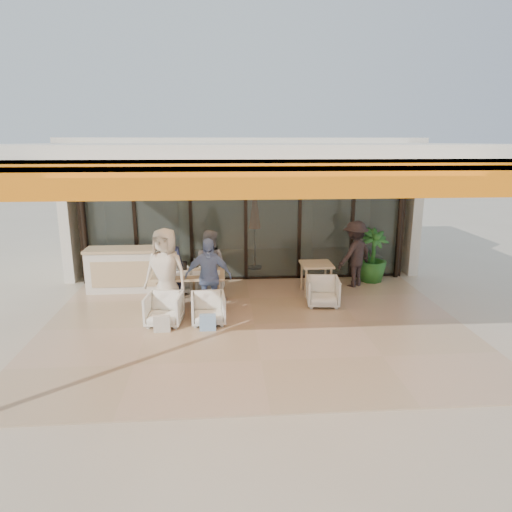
{
  "coord_description": "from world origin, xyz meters",
  "views": [
    {
      "loc": [
        -0.58,
        -8.16,
        3.44
      ],
      "look_at": [
        0.1,
        0.9,
        1.15
      ],
      "focal_mm": 32.0,
      "sensor_mm": 36.0,
      "label": 1
    }
  ],
  "objects_px": {
    "chair_far_left": "(174,278)",
    "side_chair": "(323,290)",
    "side_table": "(316,268)",
    "diner_cream": "(166,273)",
    "potted_palm": "(372,256)",
    "chair_far_right": "(210,279)",
    "diner_grey": "(209,265)",
    "dining_table": "(189,276)",
    "chair_near_right": "(208,307)",
    "diner_periwinkle": "(208,277)",
    "standing_woman": "(355,254)",
    "chair_near_left": "(164,308)",
    "diner_navy": "(171,267)",
    "host_counter": "(127,269)"
  },
  "relations": [
    {
      "from": "potted_palm",
      "to": "dining_table",
      "type": "bearing_deg",
      "value": -161.69
    },
    {
      "from": "host_counter",
      "to": "dining_table",
      "type": "distance_m",
      "value": 1.92
    },
    {
      "from": "diner_navy",
      "to": "diner_periwinkle",
      "type": "relative_size",
      "value": 0.97
    },
    {
      "from": "chair_far_left",
      "to": "standing_woman",
      "type": "xyz_separation_m",
      "value": [
        4.3,
        0.17,
        0.46
      ]
    },
    {
      "from": "diner_grey",
      "to": "potted_palm",
      "type": "relative_size",
      "value": 1.18
    },
    {
      "from": "chair_near_left",
      "to": "chair_near_right",
      "type": "distance_m",
      "value": 0.84
    },
    {
      "from": "side_chair",
      "to": "side_table",
      "type": "bearing_deg",
      "value": 96.45
    },
    {
      "from": "diner_grey",
      "to": "standing_woman",
      "type": "distance_m",
      "value": 3.52
    },
    {
      "from": "chair_far_left",
      "to": "diner_cream",
      "type": "relative_size",
      "value": 0.39
    },
    {
      "from": "standing_woman",
      "to": "host_counter",
      "type": "bearing_deg",
      "value": -35.1
    },
    {
      "from": "side_table",
      "to": "side_chair",
      "type": "xyz_separation_m",
      "value": [
        0.0,
        -0.75,
        -0.29
      ]
    },
    {
      "from": "side_table",
      "to": "potted_palm",
      "type": "xyz_separation_m",
      "value": [
        1.59,
        0.87,
        0.03
      ]
    },
    {
      "from": "diner_cream",
      "to": "standing_woman",
      "type": "relative_size",
      "value": 1.11
    },
    {
      "from": "chair_near_left",
      "to": "diner_navy",
      "type": "relative_size",
      "value": 0.44
    },
    {
      "from": "chair_near_right",
      "to": "diner_periwinkle",
      "type": "relative_size",
      "value": 0.41
    },
    {
      "from": "chair_near_left",
      "to": "potted_palm",
      "type": "distance_m",
      "value": 5.43
    },
    {
      "from": "chair_near_left",
      "to": "diner_periwinkle",
      "type": "height_order",
      "value": "diner_periwinkle"
    },
    {
      "from": "dining_table",
      "to": "chair_far_right",
      "type": "xyz_separation_m",
      "value": [
        0.43,
        0.94,
        -0.37
      ]
    },
    {
      "from": "dining_table",
      "to": "chair_near_right",
      "type": "bearing_deg",
      "value": -65.89
    },
    {
      "from": "diner_navy",
      "to": "chair_far_left",
      "type": "bearing_deg",
      "value": -87.95
    },
    {
      "from": "dining_table",
      "to": "standing_woman",
      "type": "distance_m",
      "value": 4.05
    },
    {
      "from": "chair_far_right",
      "to": "diner_grey",
      "type": "height_order",
      "value": "diner_grey"
    },
    {
      "from": "chair_near_left",
      "to": "diner_navy",
      "type": "xyz_separation_m",
      "value": [
        0.0,
        1.4,
        0.43
      ]
    },
    {
      "from": "side_table",
      "to": "potted_palm",
      "type": "distance_m",
      "value": 1.81
    },
    {
      "from": "chair_near_left",
      "to": "diner_grey",
      "type": "height_order",
      "value": "diner_grey"
    },
    {
      "from": "chair_near_left",
      "to": "diner_grey",
      "type": "relative_size",
      "value": 0.43
    },
    {
      "from": "diner_periwinkle",
      "to": "diner_navy",
      "type": "bearing_deg",
      "value": 135.14
    },
    {
      "from": "diner_grey",
      "to": "diner_periwinkle",
      "type": "height_order",
      "value": "diner_periwinkle"
    },
    {
      "from": "chair_near_right",
      "to": "diner_periwinkle",
      "type": "height_order",
      "value": "diner_periwinkle"
    },
    {
      "from": "diner_grey",
      "to": "standing_woman",
      "type": "xyz_separation_m",
      "value": [
        3.46,
        0.67,
        0.02
      ]
    },
    {
      "from": "chair_far_left",
      "to": "side_chair",
      "type": "relative_size",
      "value": 1.03
    },
    {
      "from": "chair_near_left",
      "to": "side_chair",
      "type": "relative_size",
      "value": 0.99
    },
    {
      "from": "side_table",
      "to": "standing_woman",
      "type": "relative_size",
      "value": 0.46
    },
    {
      "from": "chair_far_right",
      "to": "diner_grey",
      "type": "bearing_deg",
      "value": 96.61
    },
    {
      "from": "diner_cream",
      "to": "standing_woman",
      "type": "distance_m",
      "value": 4.58
    },
    {
      "from": "chair_near_right",
      "to": "side_table",
      "type": "distance_m",
      "value": 2.9
    },
    {
      "from": "potted_palm",
      "to": "diner_cream",
      "type": "bearing_deg",
      "value": -158.35
    },
    {
      "from": "chair_far_right",
      "to": "chair_near_left",
      "type": "relative_size",
      "value": 0.92
    },
    {
      "from": "host_counter",
      "to": "chair_near_left",
      "type": "distance_m",
      "value": 2.4
    },
    {
      "from": "side_table",
      "to": "diner_cream",
      "type": "bearing_deg",
      "value": -162.06
    },
    {
      "from": "side_table",
      "to": "standing_woman",
      "type": "bearing_deg",
      "value": 26.21
    },
    {
      "from": "host_counter",
      "to": "side_chair",
      "type": "distance_m",
      "value": 4.56
    },
    {
      "from": "chair_far_right",
      "to": "diner_grey",
      "type": "xyz_separation_m",
      "value": [
        0.0,
        -0.5,
        0.48
      ]
    },
    {
      "from": "dining_table",
      "to": "chair_near_left",
      "type": "bearing_deg",
      "value": -113.28
    },
    {
      "from": "diner_grey",
      "to": "side_table",
      "type": "relative_size",
      "value": 2.12
    },
    {
      "from": "chair_near_right",
      "to": "side_chair",
      "type": "height_order",
      "value": "side_chair"
    },
    {
      "from": "potted_palm",
      "to": "chair_near_right",
      "type": "bearing_deg",
      "value": -148.83
    },
    {
      "from": "standing_woman",
      "to": "potted_palm",
      "type": "bearing_deg",
      "value": 178.61
    },
    {
      "from": "chair_near_right",
      "to": "side_chair",
      "type": "xyz_separation_m",
      "value": [
        2.42,
        0.81,
        0.01
      ]
    },
    {
      "from": "chair_far_right",
      "to": "diner_cream",
      "type": "height_order",
      "value": "diner_cream"
    }
  ]
}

